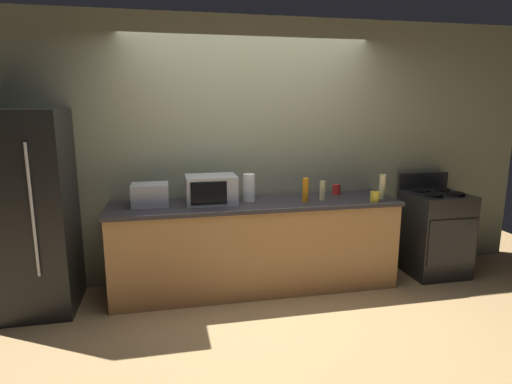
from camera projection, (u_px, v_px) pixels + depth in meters
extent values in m
plane|color=tan|center=(265.00, 305.00, 3.97)|extent=(8.00, 8.00, 0.00)
cube|color=gray|center=(248.00, 152.00, 4.47)|extent=(6.40, 0.10, 2.70)
cube|color=#B27F4C|center=(256.00, 248.00, 4.26)|extent=(2.80, 0.60, 0.86)
cube|color=#2D2B30|center=(256.00, 204.00, 4.17)|extent=(2.84, 0.64, 0.04)
cube|color=black|center=(29.00, 213.00, 3.75)|extent=(0.72, 0.70, 1.80)
cylinder|color=silver|center=(32.00, 211.00, 3.40)|extent=(0.02, 0.02, 1.10)
cube|color=black|center=(434.00, 233.00, 4.67)|extent=(0.60, 0.60, 0.90)
cube|color=black|center=(452.00, 242.00, 4.38)|extent=(0.55, 0.02, 0.48)
cube|color=black|center=(423.00, 181.00, 4.83)|extent=(0.60, 0.04, 0.18)
cylinder|color=black|center=(434.00, 195.00, 4.43)|extent=(0.18, 0.18, 0.02)
cylinder|color=black|center=(456.00, 194.00, 4.49)|extent=(0.18, 0.18, 0.02)
cylinder|color=black|center=(421.00, 191.00, 4.66)|extent=(0.18, 0.18, 0.02)
cylinder|color=black|center=(442.00, 190.00, 4.72)|extent=(0.18, 0.18, 0.02)
cube|color=#B7BABF|center=(211.00, 189.00, 4.10)|extent=(0.48, 0.34, 0.27)
cube|color=black|center=(209.00, 193.00, 3.93)|extent=(0.34, 0.01, 0.21)
cube|color=#B7BABF|center=(150.00, 195.00, 4.00)|extent=(0.34, 0.26, 0.21)
cylinder|color=white|center=(249.00, 188.00, 4.18)|extent=(0.12, 0.12, 0.27)
cylinder|color=beige|center=(382.00, 187.00, 4.29)|extent=(0.06, 0.06, 0.25)
cylinder|color=beige|center=(323.00, 190.00, 4.25)|extent=(0.06, 0.06, 0.19)
cylinder|color=orange|center=(305.00, 190.00, 4.16)|extent=(0.06, 0.06, 0.24)
cylinder|color=yellow|center=(375.00, 197.00, 4.18)|extent=(0.09, 0.09, 0.10)
cylinder|color=red|center=(336.00, 190.00, 4.51)|extent=(0.09, 0.09, 0.10)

